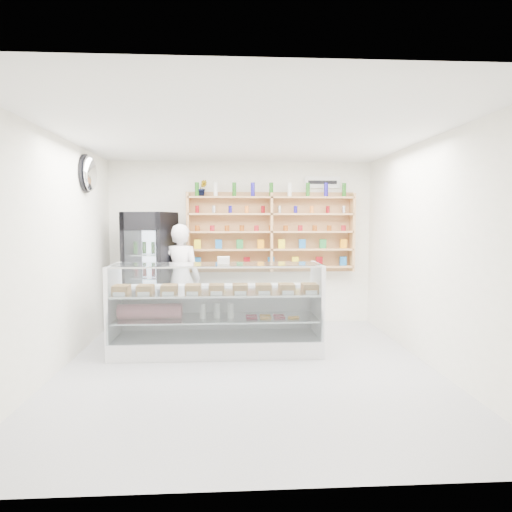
{
  "coord_description": "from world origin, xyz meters",
  "views": [
    {
      "loc": [
        -0.23,
        -5.4,
        1.79
      ],
      "look_at": [
        0.15,
        0.9,
        1.3
      ],
      "focal_mm": 32.0,
      "sensor_mm": 36.0,
      "label": 1
    }
  ],
  "objects": [
    {
      "name": "potted_plant",
      "position": [
        -0.66,
        2.34,
        2.33
      ],
      "size": [
        0.16,
        0.14,
        0.27
      ],
      "primitive_type": "imported",
      "rotation": [
        0.0,
        0.0,
        0.12
      ],
      "color": "#1E6626",
      "rests_on": "wall_shelving"
    },
    {
      "name": "security_mirror",
      "position": [
        -2.17,
        1.2,
        2.45
      ],
      "size": [
        0.15,
        0.5,
        0.5
      ],
      "primitive_type": "ellipsoid",
      "color": "silver",
      "rests_on": "left_wall"
    },
    {
      "name": "shop_worker",
      "position": [
        -0.99,
        1.89,
        0.87
      ],
      "size": [
        0.72,
        0.56,
        1.74
      ],
      "primitive_type": "imported",
      "rotation": [
        0.0,
        0.0,
        2.9
      ],
      "color": "silver",
      "rests_on": "floor"
    },
    {
      "name": "drinks_cooler",
      "position": [
        -1.48,
        2.01,
        0.97
      ],
      "size": [
        0.87,
        0.85,
        1.93
      ],
      "rotation": [
        0.0,
        0.0,
        -0.31
      ],
      "color": "black",
      "rests_on": "floor"
    },
    {
      "name": "wall_sign",
      "position": [
        1.4,
        2.47,
        2.45
      ],
      "size": [
        0.62,
        0.03,
        0.2
      ],
      "primitive_type": "cube",
      "color": "white",
      "rests_on": "back_wall"
    },
    {
      "name": "wall_shelving",
      "position": [
        0.5,
        2.34,
        1.59
      ],
      "size": [
        2.84,
        0.28,
        1.33
      ],
      "color": "tan",
      "rests_on": "back_wall"
    },
    {
      "name": "display_counter",
      "position": [
        -0.39,
        0.72,
        0.34
      ],
      "size": [
        2.79,
        0.83,
        1.22
      ],
      "color": "white",
      "rests_on": "floor"
    },
    {
      "name": "room",
      "position": [
        0.0,
        0.0,
        1.4
      ],
      "size": [
        5.0,
        5.0,
        5.0
      ],
      "color": "#AFAFB4",
      "rests_on": "ground"
    }
  ]
}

